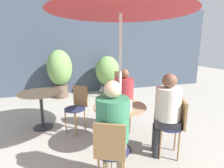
% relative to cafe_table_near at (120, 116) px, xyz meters
% --- Properties ---
extents(ground_plane, '(20.00, 20.00, 0.00)m').
position_rel_cafe_table_near_xyz_m(ground_plane, '(-0.17, -0.14, -0.58)').
color(ground_plane, '#9E998E').
extents(storefront_wall, '(10.00, 0.06, 3.00)m').
position_rel_cafe_table_near_xyz_m(storefront_wall, '(-0.17, 3.75, 0.92)').
color(storefront_wall, '#3D4756').
rests_on(storefront_wall, ground_plane).
extents(cafe_table_near, '(0.79, 0.79, 0.74)m').
position_rel_cafe_table_near_xyz_m(cafe_table_near, '(0.00, 0.00, 0.00)').
color(cafe_table_near, '#2D2D33').
rests_on(cafe_table_near, ground_plane).
extents(cafe_table_far, '(0.81, 0.81, 0.74)m').
position_rel_cafe_table_near_xyz_m(cafe_table_far, '(-1.21, 1.18, 0.00)').
color(cafe_table_far, '#2D2D33').
rests_on(cafe_table_far, ground_plane).
extents(bistro_chair_0, '(0.42, 0.43, 0.87)m').
position_rel_cafe_table_near_xyz_m(bistro_chair_0, '(-0.36, -0.73, -0.05)').
color(bistro_chair_0, '#232847').
rests_on(bistro_chair_0, ground_plane).
extents(bistro_chair_1, '(0.43, 0.42, 0.87)m').
position_rel_cafe_table_near_xyz_m(bistro_chair_1, '(0.73, -0.36, -0.05)').
color(bistro_chair_1, '#232847').
rests_on(bistro_chair_1, ground_plane).
extents(bistro_chair_2, '(0.42, 0.43, 0.87)m').
position_rel_cafe_table_near_xyz_m(bistro_chair_2, '(0.36, 0.73, -0.05)').
color(bistro_chair_2, '#232847').
rests_on(bistro_chair_2, ground_plane).
extents(bistro_chair_3, '(0.44, 0.44, 0.87)m').
position_rel_cafe_table_near_xyz_m(bistro_chair_3, '(0.92, 2.54, -0.05)').
color(bistro_chair_3, '#232847').
rests_on(bistro_chair_3, ground_plane).
extents(bistro_chair_4, '(0.44, 0.44, 0.87)m').
position_rel_cafe_table_near_xyz_m(bistro_chair_4, '(-0.54, 0.86, -0.05)').
color(bistro_chair_4, '#232847').
rests_on(bistro_chair_4, ground_plane).
extents(seated_person_0, '(0.43, 0.45, 1.26)m').
position_rel_cafe_table_near_xyz_m(seated_person_0, '(-0.29, -0.61, 0.16)').
color(seated_person_0, gray).
rests_on(seated_person_0, ground_plane).
extents(seated_person_1, '(0.44, 0.42, 1.24)m').
position_rel_cafe_table_near_xyz_m(seated_person_1, '(0.60, -0.29, 0.16)').
color(seated_person_1, '#2D2D33').
rests_on(seated_person_1, ground_plane).
extents(seated_person_2, '(0.42, 0.43, 1.20)m').
position_rel_cafe_table_near_xyz_m(seated_person_2, '(0.29, 0.60, 0.14)').
color(seated_person_2, '#2D2D33').
rests_on(seated_person_2, ground_plane).
extents(beer_glass_0, '(0.06, 0.06, 0.17)m').
position_rel_cafe_table_near_xyz_m(beer_glass_0, '(-0.00, 0.24, 0.24)').
color(beer_glass_0, silver).
rests_on(beer_glass_0, cafe_table_near).
extents(beer_glass_1, '(0.06, 0.06, 0.15)m').
position_rel_cafe_table_near_xyz_m(beer_glass_1, '(0.07, -0.24, 0.23)').
color(beer_glass_1, silver).
rests_on(beer_glass_1, cafe_table_near).
extents(potted_plant_0, '(0.75, 0.75, 1.49)m').
position_rel_cafe_table_near_xyz_m(potted_plant_0, '(-0.82, 3.24, 0.29)').
color(potted_plant_0, brown).
rests_on(potted_plant_0, ground_plane).
extents(potted_plant_1, '(0.79, 0.79, 1.28)m').
position_rel_cafe_table_near_xyz_m(potted_plant_1, '(0.70, 3.24, 0.16)').
color(potted_plant_1, slate).
rests_on(potted_plant_1, ground_plane).
extents(umbrella, '(1.94, 1.94, 2.32)m').
position_rel_cafe_table_near_xyz_m(umbrella, '(-0.00, 0.00, 1.59)').
color(umbrella, silver).
rests_on(umbrella, ground_plane).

